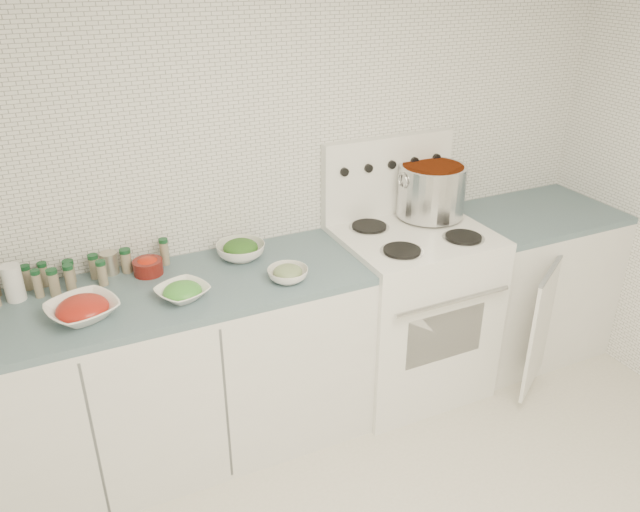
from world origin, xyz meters
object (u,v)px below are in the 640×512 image
Objects in this scene: stove at (409,306)px; bowl_snowpea at (183,292)px; stock_pot at (431,189)px; bowl_tomato at (82,309)px.

stove is 1.30m from bowl_snowpea.
bowl_snowpea is (-1.41, -0.24, -0.16)m from stock_pot.
bowl_tomato is at bearing -172.88° from stock_pot.
bowl_snowpea is at bearing -2.23° from bowl_tomato.
bowl_snowpea is at bearing -170.27° from stock_pot.
stock_pot is at bearing 9.73° from bowl_snowpea.
stove is at bearing 4.74° from bowl_snowpea.
bowl_tomato is 0.40m from bowl_snowpea.
stock_pot is (0.19, 0.14, 0.60)m from stove.
stock_pot is at bearing 37.02° from stove.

